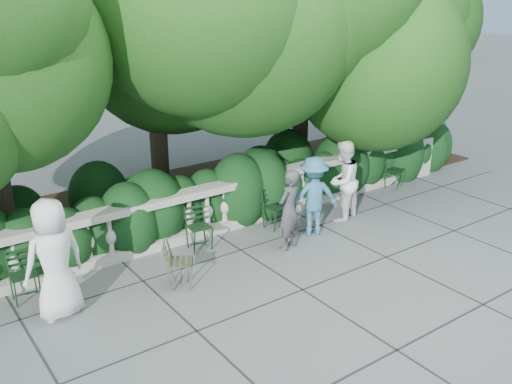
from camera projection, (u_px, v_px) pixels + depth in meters
ground at (288, 259)px, 10.37m from camera, size 90.00×90.00×0.00m
balustrade at (233, 205)px, 11.56m from camera, size 12.00×0.44×1.00m
shrub_hedge at (203, 209)px, 12.65m from camera, size 15.00×2.60×1.70m
tree_canopy at (221, 21)px, 11.78m from camera, size 15.04×6.52×6.78m
chair_a at (30, 304)px, 8.93m from camera, size 0.46×0.50×0.84m
chair_b at (203, 251)px, 10.65m from camera, size 0.48×0.52×0.84m
chair_c at (280, 229)px, 11.61m from camera, size 0.51×0.54×0.84m
chair_e at (287, 224)px, 11.83m from camera, size 0.50×0.53×0.84m
chair_f at (399, 188)px, 13.87m from camera, size 0.59×0.61×0.84m
chair_weathered at (190, 286)px, 9.47m from camera, size 0.64×0.63×0.84m
person_businessman at (54, 259)px, 8.33m from camera, size 1.00×0.73×1.87m
person_woman_grey at (289, 210)px, 10.52m from camera, size 0.66×0.54×1.56m
person_casual_man at (343, 181)px, 11.80m from camera, size 0.98×0.86×1.71m
person_older_blue at (313, 196)px, 11.13m from camera, size 1.17×0.91×1.60m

